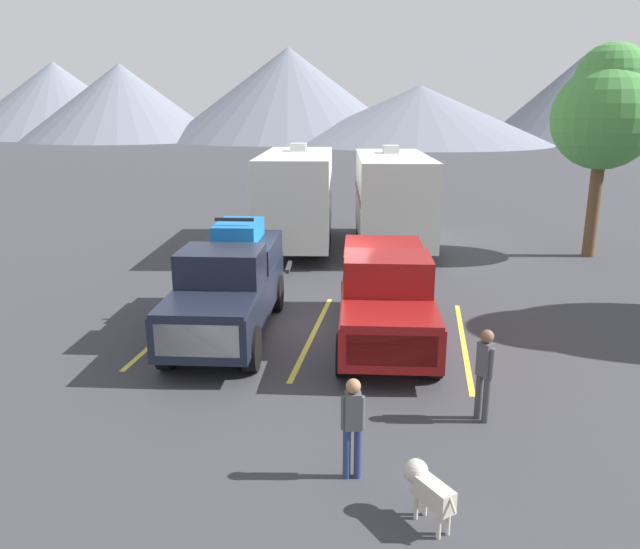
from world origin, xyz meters
The scene contains 13 objects.
ground_plane centered at (0.00, 0.00, 0.00)m, with size 240.00×240.00×0.00m, color #38383D.
pickup_truck_a centered at (-1.97, -0.83, 1.22)m, with size 2.51×5.89×2.63m.
pickup_truck_b centered at (1.68, -0.63, 1.11)m, with size 2.56×5.85×2.14m.
lot_stripe_a centered at (-3.50, -0.66, 0.00)m, with size 0.12×5.50×0.01m, color gold.
lot_stripe_b centered at (0.00, -0.66, 0.00)m, with size 0.12×5.50×0.01m, color gold.
lot_stripe_c centered at (3.50, -0.66, 0.00)m, with size 0.12×5.50×0.01m, color gold.
camper_trailer_a centered at (-2.19, 8.40, 2.05)m, with size 3.42×8.47×3.89m.
camper_trailer_b centered at (1.33, 9.08, 2.00)m, with size 3.50×8.58×3.80m.
person_a centered at (1.56, -6.32, 0.90)m, with size 0.34×0.22×1.56m.
person_b centered at (3.57, -4.28, 0.95)m, with size 0.31×0.31×1.66m.
dog centered at (2.60, -7.12, 0.52)m, with size 0.68×0.78×0.77m.
tree_a centered at (8.54, 8.83, 5.16)m, with size 3.55×3.55×7.37m.
mountain_ridge centered at (4.91, 87.49, 6.90)m, with size 168.26×48.29×17.24m.
Camera 1 is at (2.36, -14.10, 5.21)m, focal length 34.24 mm.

